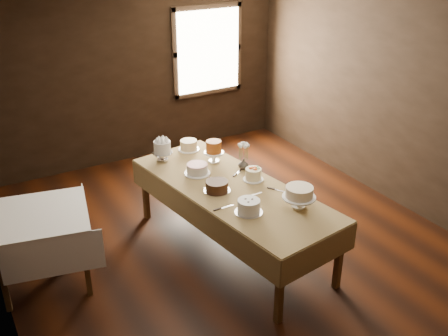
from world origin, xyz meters
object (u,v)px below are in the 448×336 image
Objects in this scene: display_table at (232,192)px; cake_server_c at (210,178)px; cake_meringue at (163,151)px; cake_flowers at (253,175)px; cake_lattice at (197,170)px; cake_caramel at (214,153)px; cake_server_e at (227,207)px; cake_speckled at (189,145)px; cake_chocolate at (217,187)px; cake_cream at (299,198)px; cake_server_b at (281,191)px; side_table at (40,222)px; flower_vase at (243,164)px; cake_swirl at (249,207)px; cake_server_d at (240,171)px; cake_server_a at (256,194)px.

cake_server_c is at bearing 107.73° from display_table.
cake_meringue is 1.22m from cake_flowers.
cake_caramel is (0.33, 0.19, 0.07)m from cake_lattice.
cake_speckled is at bearing 77.29° from cake_server_e.
cake_chocolate is 0.33m from cake_server_c.
cake_cream is 1.15m from cake_server_c.
cake_server_e is at bearing -122.38° from cake_server_b.
cake_cream is (0.74, -1.77, -0.01)m from cake_meringue.
cake_speckled is 1.17m from cake_flowers.
side_table is 1.83m from cake_lattice.
flower_vase reaches higher than cake_server_b.
cake_swirl reaches higher than cake_server_d.
cake_meringue is 0.93× the size of cake_caramel.
cake_meringue is 0.78m from cake_server_c.
cake_caramel reaches higher than cake_chocolate.
cake_lattice is 1.08× the size of cake_caramel.
cake_cream is 0.52m from cake_server_a.
cake_flowers reaches higher than cake_server_a.
cake_lattice is at bearing 83.02° from cake_server_e.
cake_server_a is 0.42m from cake_server_e.
cake_speckled is at bearing 17.11° from cake_meringue.
cake_flowers is 0.31m from flower_vase.
flower_vase is (0.46, 0.01, 0.06)m from cake_server_c.
cake_server_e is (-0.57, -0.38, -0.06)m from cake_flowers.
cake_cream is (0.22, -1.42, -0.01)m from cake_caramel.
cake_chocolate is at bearing 140.04° from cake_server_a.
side_table is 4.13× the size of cake_speckled.
cake_server_b is (0.28, -0.08, 0.00)m from cake_server_a.
side_table is 4.82× the size of cake_flowers.
cake_meringue is at bearing 123.81° from cake_flowers.
cake_server_b is at bearing -166.71° from cake_server_c.
cake_lattice is at bearing 112.62° from cake_server_a.
cake_cream is at bearing -52.56° from cake_chocolate.
side_table is 1.73m from cake_meringue.
display_table is at bearing 173.60° from cake_server_c.
cake_meringue is at bearing -162.89° from cake_speckled.
cake_cream reaches higher than cake_speckled.
cake_caramel is 1.19× the size of cake_server_d.
cake_flowers reaches higher than cake_server_e.
cake_caramel is at bearing 102.81° from cake_flowers.
display_table is at bearing -92.36° from cake_speckled.
cake_meringue reaches higher than cake_speckled.
cake_server_c reaches higher than side_table.
display_table is 21.57× the size of flower_vase.
cake_lattice is at bearing 125.37° from cake_server_d.
flower_vase is (0.55, 0.33, 0.01)m from cake_chocolate.
cake_chocolate is 0.64m from flower_vase.
cake_speckled reaches higher than cake_server_e.
cake_server_a is (-0.16, -0.31, -0.06)m from cake_flowers.
display_table is 9.00× the size of cake_lattice.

